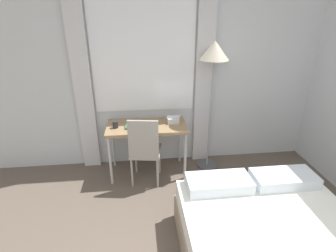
{
  "coord_description": "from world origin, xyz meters",
  "views": [
    {
      "loc": [
        -0.44,
        -0.81,
        2.18
      ],
      "look_at": [
        -0.11,
        2.08,
        0.9
      ],
      "focal_mm": 28.0,
      "sensor_mm": 36.0,
      "label": 1
    }
  ],
  "objects_px": {
    "desk": "(147,130)",
    "mug": "(115,124)",
    "desk_chair": "(145,148)",
    "book": "(136,126)",
    "telephone": "(173,120)",
    "standing_lamp": "(214,61)"
  },
  "relations": [
    {
      "from": "book",
      "to": "mug",
      "type": "bearing_deg",
      "value": 178.36
    },
    {
      "from": "desk_chair",
      "to": "book",
      "type": "distance_m",
      "value": 0.33
    },
    {
      "from": "book",
      "to": "standing_lamp",
      "type": "bearing_deg",
      "value": 5.99
    },
    {
      "from": "telephone",
      "to": "book",
      "type": "height_order",
      "value": "telephone"
    },
    {
      "from": "desk_chair",
      "to": "standing_lamp",
      "type": "height_order",
      "value": "standing_lamp"
    },
    {
      "from": "book",
      "to": "mug",
      "type": "height_order",
      "value": "mug"
    },
    {
      "from": "desk",
      "to": "standing_lamp",
      "type": "xyz_separation_m",
      "value": [
        0.9,
        0.06,
        0.9
      ]
    },
    {
      "from": "desk_chair",
      "to": "mug",
      "type": "height_order",
      "value": "desk_chair"
    },
    {
      "from": "telephone",
      "to": "desk",
      "type": "bearing_deg",
      "value": -172.16
    },
    {
      "from": "standing_lamp",
      "to": "telephone",
      "type": "xyz_separation_m",
      "value": [
        -0.53,
        -0.01,
        -0.79
      ]
    },
    {
      "from": "desk",
      "to": "standing_lamp",
      "type": "bearing_deg",
      "value": 3.93
    },
    {
      "from": "telephone",
      "to": "book",
      "type": "distance_m",
      "value": 0.53
    },
    {
      "from": "desk",
      "to": "desk_chair",
      "type": "relative_size",
      "value": 1.12
    },
    {
      "from": "desk",
      "to": "mug",
      "type": "xyz_separation_m",
      "value": [
        -0.42,
        -0.04,
        0.12
      ]
    },
    {
      "from": "desk",
      "to": "standing_lamp",
      "type": "relative_size",
      "value": 0.59
    },
    {
      "from": "telephone",
      "to": "mug",
      "type": "xyz_separation_m",
      "value": [
        -0.79,
        -0.09,
        0.0
      ]
    },
    {
      "from": "desk_chair",
      "to": "mug",
      "type": "distance_m",
      "value": 0.51
    },
    {
      "from": "standing_lamp",
      "to": "desk_chair",
      "type": "bearing_deg",
      "value": -160.98
    },
    {
      "from": "desk_chair",
      "to": "book",
      "type": "relative_size",
      "value": 3.34
    },
    {
      "from": "desk_chair",
      "to": "telephone",
      "type": "height_order",
      "value": "desk_chair"
    },
    {
      "from": "standing_lamp",
      "to": "book",
      "type": "height_order",
      "value": "standing_lamp"
    },
    {
      "from": "desk_chair",
      "to": "telephone",
      "type": "bearing_deg",
      "value": 46.32
    }
  ]
}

